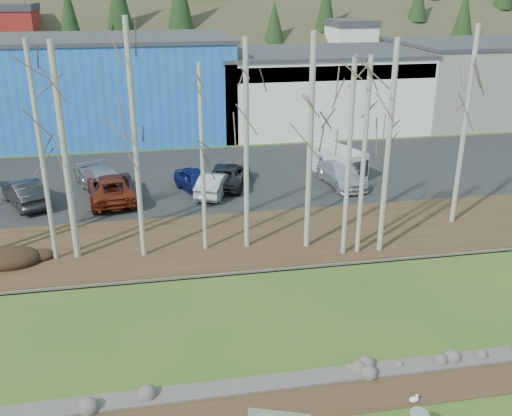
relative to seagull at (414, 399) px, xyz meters
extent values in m
cube|color=#382616|center=(-4.74, 0.72, -0.14)|extent=(80.00, 1.80, 0.03)
cube|color=#382616|center=(-4.74, 13.12, -0.08)|extent=(80.00, 7.00, 0.15)
cube|color=black|center=(-4.74, 23.62, -0.08)|extent=(80.00, 14.00, 0.14)
cube|color=#246AB7|center=(-10.74, 37.62, 3.85)|extent=(20.00, 12.00, 8.00)
cube|color=#333338|center=(-10.74, 37.62, 8.00)|extent=(20.40, 12.24, 0.30)
cube|color=silver|center=(7.26, 37.62, 3.10)|extent=(18.00, 12.00, 6.50)
cube|color=#333338|center=(7.26, 37.62, 6.50)|extent=(18.36, 12.24, 0.30)
cube|color=navy|center=(7.26, 31.72, 5.45)|extent=(17.64, 0.20, 1.20)
cube|color=gray|center=(23.26, 37.62, 3.35)|extent=(14.00, 12.00, 7.00)
cube|color=#333338|center=(23.26, 37.62, 7.00)|extent=(14.28, 12.24, 0.30)
cylinder|color=gold|center=(-0.04, -0.03, -0.11)|extent=(0.01, 0.01, 0.09)
cylinder|color=gold|center=(-0.04, 0.02, -0.11)|extent=(0.01, 0.01, 0.09)
ellipsoid|color=white|center=(-0.01, 0.00, -0.01)|extent=(0.32, 0.18, 0.18)
cube|color=gray|center=(-0.01, 0.00, 0.03)|extent=(0.22, 0.16, 0.02)
sphere|color=white|center=(0.11, 0.05, 0.07)|extent=(0.10, 0.10, 0.10)
cone|color=gold|center=(0.17, 0.08, 0.07)|extent=(0.06, 0.05, 0.03)
ellipsoid|color=black|center=(-14.57, 12.30, 0.26)|extent=(2.74, 1.93, 0.54)
cylinder|color=#B0AE9F|center=(-12.55, 12.47, 5.08)|extent=(0.22, 0.22, 10.17)
cylinder|color=#B0AE9F|center=(-11.56, 12.46, 5.05)|extent=(0.29, 0.29, 10.10)
cylinder|color=#B0AE9F|center=(-8.41, 12.07, 5.51)|extent=(0.24, 0.24, 11.04)
cylinder|color=#B0AE9F|center=(-3.32, 12.17, 5.04)|extent=(0.25, 0.25, 10.10)
cylinder|color=#B0AE9F|center=(-5.40, 12.23, 4.51)|extent=(0.20, 0.20, 9.02)
cylinder|color=#B0AE9F|center=(1.16, 10.52, 4.70)|extent=(0.22, 0.22, 9.41)
cylinder|color=#B0AE9F|center=(3.05, 10.55, 5.05)|extent=(0.26, 0.26, 10.11)
cylinder|color=#B0AE9F|center=(-0.38, 11.61, 5.17)|extent=(0.27, 0.27, 10.35)
cylinder|color=#B0AE9F|center=(8.38, 13.25, 5.22)|extent=(0.26, 0.26, 10.45)
cylinder|color=#B0AE9F|center=(1.89, 10.52, 4.70)|extent=(0.22, 0.22, 9.41)
imported|color=#232325|center=(-15.25, 20.11, 0.76)|extent=(3.52, 4.91, 1.54)
imported|color=maroon|center=(-10.30, 20.09, 0.79)|extent=(3.42, 6.07, 1.60)
imported|color=#93939A|center=(-10.77, 21.53, 0.74)|extent=(4.11, 5.64, 1.52)
imported|color=navy|center=(-5.10, 20.60, 0.69)|extent=(3.02, 4.44, 1.40)
imported|color=silver|center=(-4.05, 19.94, 0.68)|extent=(2.96, 4.47, 1.39)
imported|color=black|center=(-2.98, 21.51, 0.69)|extent=(3.82, 5.55, 1.41)
imported|color=#BABABC|center=(4.29, 20.28, 0.70)|extent=(2.52, 5.12, 1.43)
cube|color=silver|center=(4.68, 22.24, 0.92)|extent=(3.11, 4.64, 1.88)
cube|color=black|center=(5.24, 20.64, 0.92)|extent=(1.90, 1.41, 1.16)
camera|label=1|loc=(-7.56, -13.40, 12.27)|focal=40.00mm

